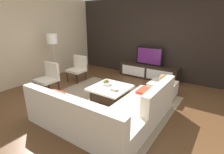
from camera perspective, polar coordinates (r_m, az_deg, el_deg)
name	(u,v)px	position (r m, az deg, el deg)	size (l,w,h in m)	color
ground_plane	(111,102)	(4.72, -0.30, -8.12)	(14.00, 14.00, 0.00)	brown
feature_wall_back	(154,39)	(6.65, 13.25, 11.91)	(6.40, 0.12, 2.80)	black
side_wall_left	(38,40)	(6.72, -22.82, 11.04)	(0.12, 5.20, 2.80)	beige
area_rug	(108,101)	(4.76, -1.30, -7.76)	(3.26, 2.71, 0.01)	gray
media_console	(148,71)	(6.60, 11.55, 1.77)	(2.15, 0.47, 0.50)	black
television	(149,56)	(6.47, 11.88, 6.65)	(0.97, 0.06, 0.65)	black
sectional_couch	(108,112)	(3.69, -1.42, -11.31)	(2.40, 2.35, 0.82)	beige
coffee_table	(110,93)	(4.76, -0.61, -5.20)	(0.96, 0.98, 0.38)	black
accent_chair_near	(49,76)	(5.54, -19.71, 0.36)	(0.56, 0.53, 0.87)	black
floor_lamp	(52,41)	(6.25, -18.66, 10.84)	(0.34, 0.34, 1.63)	#A5A5AA
ottoman	(162,89)	(5.22, 15.95, -3.72)	(0.70, 0.70, 0.40)	beige
fruit_bowl	(107,83)	(4.84, -1.75, -1.84)	(0.28, 0.28, 0.14)	silver
accent_chair_far	(78,67)	(6.29, -10.92, 3.24)	(0.56, 0.51, 0.87)	black
decorative_ball	(163,78)	(5.12, 16.26, -0.43)	(0.23, 0.23, 0.23)	#AD8451
book_stack	(114,89)	(4.47, 0.76, -3.99)	(0.19, 0.13, 0.05)	#CCB78C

